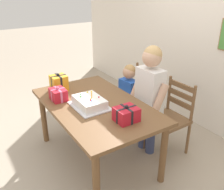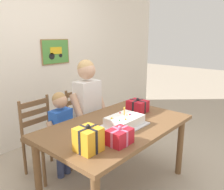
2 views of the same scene
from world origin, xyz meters
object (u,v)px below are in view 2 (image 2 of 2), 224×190
at_px(dining_table, 116,132).
at_px(chair_right, 85,121).
at_px(child_younger, 61,127).
at_px(birthday_cake, 124,121).
at_px(gift_box_red_large, 88,139).
at_px(gift_box_corner_small, 120,137).
at_px(gift_box_beside_cake, 138,106).
at_px(child_older, 88,102).
at_px(chair_left, 44,136).

height_order(dining_table, chair_right, chair_right).
relative_size(chair_right, child_younger, 0.89).
bearing_deg(chair_right, birthday_cake, -108.02).
bearing_deg(child_younger, dining_table, -69.35).
relative_size(gift_box_red_large, gift_box_corner_small, 1.08).
xyz_separation_m(gift_box_beside_cake, gift_box_corner_small, (-0.80, -0.38, -0.00)).
bearing_deg(birthday_cake, child_older, 77.76).
relative_size(dining_table, gift_box_red_large, 6.87).
bearing_deg(gift_box_red_large, gift_box_beside_cake, 14.24).
bearing_deg(chair_left, child_younger, -66.94).
distance_m(dining_table, chair_right, 0.93).
height_order(gift_box_beside_cake, chair_right, chair_right).
relative_size(gift_box_corner_small, child_older, 0.16).
xyz_separation_m(dining_table, birthday_cake, (0.02, -0.09, 0.14)).
height_order(gift_box_beside_cake, child_older, child_older).
distance_m(dining_table, gift_box_corner_small, 0.47).
bearing_deg(chair_right, chair_left, -180.00).
relative_size(birthday_cake, child_younger, 0.43).
height_order(gift_box_red_large, chair_right, gift_box_red_large).
distance_m(chair_left, child_younger, 0.29).
height_order(birthday_cake, gift_box_corner_small, birthday_cake).
relative_size(gift_box_beside_cake, chair_right, 0.24).
xyz_separation_m(gift_box_beside_cake, child_younger, (-0.72, 0.55, -0.19)).
height_order(dining_table, birthday_cake, birthday_cake).
relative_size(dining_table, gift_box_corner_small, 7.45).
bearing_deg(child_younger, chair_left, 113.06).
height_order(gift_box_corner_small, chair_right, chair_right).
distance_m(gift_box_corner_small, chair_left, 1.21).
bearing_deg(child_older, birthday_cake, -102.24).
bearing_deg(chair_left, dining_table, -68.70).
bearing_deg(birthday_cake, gift_box_beside_cake, 19.38).
height_order(chair_right, child_younger, child_younger).
relative_size(gift_box_beside_cake, chair_left, 0.24).
relative_size(dining_table, chair_left, 1.71).
bearing_deg(chair_right, child_younger, -158.09).
xyz_separation_m(chair_left, child_younger, (0.10, -0.23, 0.16)).
height_order(chair_left, chair_right, same).
distance_m(gift_box_beside_cake, chair_left, 1.18).
relative_size(gift_box_corner_small, child_younger, 0.21).
xyz_separation_m(child_older, child_younger, (-0.41, 0.00, -0.20)).
bearing_deg(gift_box_red_large, child_older, 47.34).
bearing_deg(gift_box_corner_small, gift_box_red_large, 156.26).
bearing_deg(dining_table, gift_box_red_large, -161.44).
bearing_deg(chair_right, gift_box_corner_small, -119.31).
xyz_separation_m(birthday_cake, child_older, (0.15, 0.71, 0.03)).
relative_size(birthday_cake, gift_box_red_large, 1.92).
bearing_deg(child_younger, gift_box_corner_small, -95.25).
distance_m(gift_box_red_large, child_older, 1.11).
distance_m(dining_table, gift_box_red_large, 0.63).
bearing_deg(chair_left, chair_right, 0.00).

